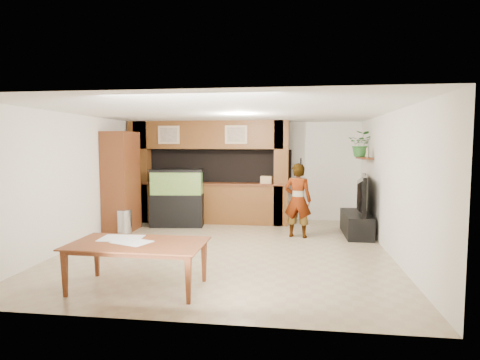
# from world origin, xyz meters

# --- Properties ---
(floor) EXTENTS (6.50, 6.50, 0.00)m
(floor) POSITION_xyz_m (0.00, 0.00, 0.00)
(floor) COLOR tan
(floor) RESTS_ON ground
(ceiling) EXTENTS (6.50, 6.50, 0.00)m
(ceiling) POSITION_xyz_m (0.00, 0.00, 2.60)
(ceiling) COLOR white
(ceiling) RESTS_ON wall_back
(wall_back) EXTENTS (6.00, 0.00, 6.00)m
(wall_back) POSITION_xyz_m (0.00, 3.25, 1.30)
(wall_back) COLOR white
(wall_back) RESTS_ON floor
(wall_left) EXTENTS (0.00, 6.50, 6.50)m
(wall_left) POSITION_xyz_m (-3.00, 0.00, 1.30)
(wall_left) COLOR white
(wall_left) RESTS_ON floor
(wall_right) EXTENTS (0.00, 6.50, 6.50)m
(wall_right) POSITION_xyz_m (3.00, 0.00, 1.30)
(wall_right) COLOR white
(wall_right) RESTS_ON floor
(partition) EXTENTS (4.20, 0.99, 2.60)m
(partition) POSITION_xyz_m (-0.95, 2.64, 1.31)
(partition) COLOR brown
(partition) RESTS_ON floor
(wall_clock) EXTENTS (0.05, 0.25, 0.25)m
(wall_clock) POSITION_xyz_m (-2.97, 1.00, 1.90)
(wall_clock) COLOR black
(wall_clock) RESTS_ON wall_left
(wall_shelf) EXTENTS (0.25, 0.90, 0.04)m
(wall_shelf) POSITION_xyz_m (2.85, 1.95, 1.70)
(wall_shelf) COLOR brown
(wall_shelf) RESTS_ON wall_right
(pantry_cabinet) EXTENTS (0.58, 0.94, 2.30)m
(pantry_cabinet) POSITION_xyz_m (-2.70, 1.29, 1.15)
(pantry_cabinet) COLOR brown
(pantry_cabinet) RESTS_ON floor
(trash_can) EXTENTS (0.32, 0.32, 0.58)m
(trash_can) POSITION_xyz_m (-2.43, 0.80, 0.29)
(trash_can) COLOR #B2B2B7
(trash_can) RESTS_ON floor
(aquarium) EXTENTS (1.27, 0.48, 1.41)m
(aquarium) POSITION_xyz_m (-1.57, 1.95, 0.69)
(aquarium) COLOR black
(aquarium) RESTS_ON floor
(tv_stand) EXTENTS (0.54, 1.47, 0.49)m
(tv_stand) POSITION_xyz_m (2.65, 1.57, 0.25)
(tv_stand) COLOR black
(tv_stand) RESTS_ON floor
(television) EXTENTS (0.41, 1.48, 0.85)m
(television) POSITION_xyz_m (2.65, 1.57, 0.91)
(television) COLOR black
(television) RESTS_ON tv_stand
(photo_frame) EXTENTS (0.05, 0.17, 0.22)m
(photo_frame) POSITION_xyz_m (2.85, 1.62, 1.83)
(photo_frame) COLOR tan
(photo_frame) RESTS_ON wall_shelf
(potted_plant) EXTENTS (0.69, 0.65, 0.60)m
(potted_plant) POSITION_xyz_m (2.82, 2.25, 2.02)
(potted_plant) COLOR #2C6C2B
(potted_plant) RESTS_ON wall_shelf
(person) EXTENTS (0.65, 0.50, 1.61)m
(person) POSITION_xyz_m (1.35, 1.17, 0.81)
(person) COLOR olive
(person) RESTS_ON floor
(microphone) EXTENTS (0.03, 0.09, 0.15)m
(microphone) POSITION_xyz_m (1.40, 1.01, 1.66)
(microphone) COLOR black
(microphone) RESTS_ON person
(dining_table) EXTENTS (1.87, 1.06, 0.65)m
(dining_table) POSITION_xyz_m (-0.88, -2.33, 0.33)
(dining_table) COLOR brown
(dining_table) RESTS_ON floor
(newspaper_a) EXTENTS (0.60, 0.52, 0.01)m
(newspaper_a) POSITION_xyz_m (-0.97, -2.28, 0.66)
(newspaper_a) COLOR silver
(newspaper_a) RESTS_ON dining_table
(newspaper_b) EXTENTS (0.61, 0.45, 0.01)m
(newspaper_b) POSITION_xyz_m (-1.21, -2.09, 0.66)
(newspaper_b) COLOR silver
(newspaper_b) RESTS_ON dining_table
(counter_box) EXTENTS (0.30, 0.23, 0.19)m
(counter_box) POSITION_xyz_m (0.59, 2.45, 1.13)
(counter_box) COLOR tan
(counter_box) RESTS_ON partition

